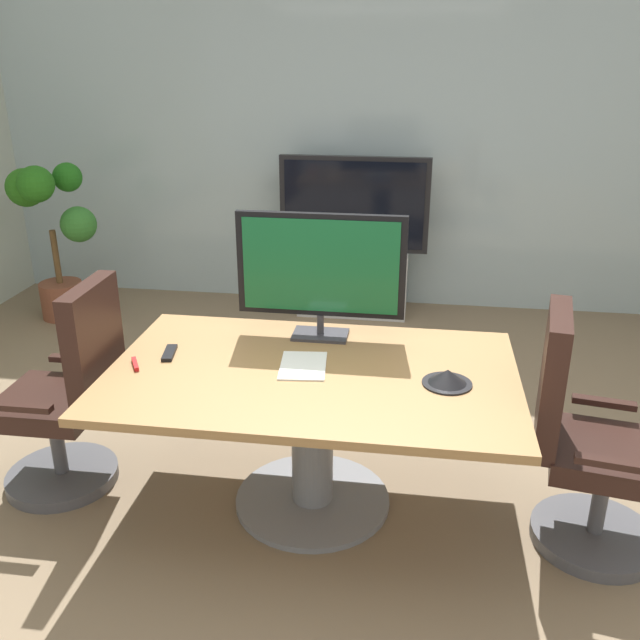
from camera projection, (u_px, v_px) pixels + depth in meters
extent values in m
plane|color=#7A664C|center=(316.00, 484.00, 3.54)|extent=(7.39, 7.39, 0.00)
cube|color=#9EB2B7|center=(368.00, 131.00, 5.59)|extent=(6.39, 0.10, 2.92)
cube|color=olive|center=(312.00, 374.00, 3.13)|extent=(1.87, 1.16, 0.04)
cylinder|color=slate|center=(312.00, 442.00, 3.27)|extent=(0.20, 0.20, 0.69)
cylinder|color=slate|center=(313.00, 499.00, 3.39)|extent=(0.76, 0.76, 0.03)
cylinder|color=#4C4C51|center=(63.00, 476.00, 3.55)|extent=(0.56, 0.56, 0.06)
cylinder|color=#4C4C51|center=(57.00, 441.00, 3.47)|extent=(0.07, 0.07, 0.36)
cube|color=black|center=(51.00, 403.00, 3.39)|extent=(0.48, 0.48, 0.10)
cube|color=black|center=(94.00, 345.00, 3.23)|extent=(0.09, 0.46, 0.60)
cube|color=black|center=(76.00, 359.00, 3.58)|extent=(0.28, 0.05, 0.03)
cube|color=black|center=(22.00, 407.00, 3.10)|extent=(0.28, 0.05, 0.03)
cylinder|color=#4C4C51|center=(593.00, 536.00, 3.11)|extent=(0.56, 0.56, 0.06)
cylinder|color=#4C4C51|center=(600.00, 497.00, 3.04)|extent=(0.07, 0.07, 0.36)
cube|color=black|center=(608.00, 455.00, 2.95)|extent=(0.55, 0.55, 0.10)
cube|color=black|center=(552.00, 378.00, 2.91)|extent=(0.16, 0.46, 0.60)
cube|color=black|center=(612.00, 463.00, 2.69)|extent=(0.28, 0.10, 0.03)
cube|color=black|center=(604.00, 402.00, 3.14)|extent=(0.28, 0.10, 0.03)
cube|color=#333338|center=(320.00, 335.00, 3.49)|extent=(0.28, 0.18, 0.02)
cylinder|color=#333338|center=(320.00, 324.00, 3.47)|extent=(0.04, 0.04, 0.10)
cube|color=black|center=(321.00, 265.00, 3.37)|extent=(0.84, 0.04, 0.52)
cube|color=#14592D|center=(320.00, 266.00, 3.35)|extent=(0.77, 0.01, 0.47)
cube|color=#B7BABC|center=(353.00, 281.00, 5.72)|extent=(0.90, 0.36, 0.55)
cube|color=black|center=(354.00, 204.00, 5.46)|extent=(1.20, 0.06, 0.76)
cube|color=black|center=(354.00, 205.00, 5.43)|extent=(1.12, 0.01, 0.69)
cylinder|color=brown|center=(62.00, 300.00, 5.67)|extent=(0.34, 0.34, 0.30)
cylinder|color=brown|center=(56.00, 257.00, 5.53)|extent=(0.05, 0.05, 0.44)
sphere|color=#307229|center=(79.00, 224.00, 5.42)|extent=(0.28, 0.28, 0.28)
sphere|color=#206518|center=(67.00, 177.00, 5.44)|extent=(0.23, 0.23, 0.23)
sphere|color=#1F7326|center=(36.00, 185.00, 5.44)|extent=(0.22, 0.22, 0.22)
sphere|color=#256417|center=(25.00, 188.00, 5.24)|extent=(0.30, 0.30, 0.30)
sphere|color=#236417|center=(36.00, 184.00, 5.14)|extent=(0.28, 0.28, 0.28)
cone|color=black|center=(448.00, 377.00, 2.98)|extent=(0.19, 0.19, 0.07)
cylinder|color=black|center=(447.00, 383.00, 3.00)|extent=(0.22, 0.22, 0.01)
cube|color=black|center=(169.00, 353.00, 3.28)|extent=(0.08, 0.18, 0.02)
cube|color=red|center=(135.00, 364.00, 3.16)|extent=(0.08, 0.12, 0.02)
cube|color=white|center=(303.00, 366.00, 3.16)|extent=(0.24, 0.32, 0.01)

